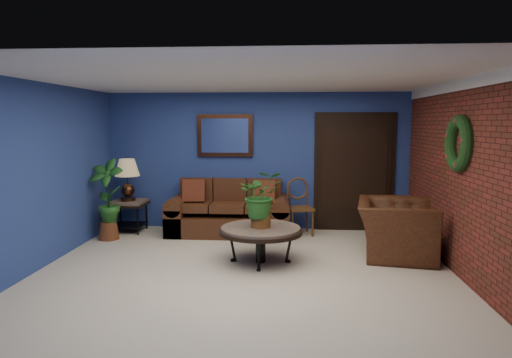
# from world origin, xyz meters

# --- Properties ---
(floor) EXTENTS (5.50, 5.50, 0.00)m
(floor) POSITION_xyz_m (0.00, 0.00, 0.00)
(floor) COLOR beige
(floor) RESTS_ON ground
(wall_back) EXTENTS (5.50, 0.04, 2.50)m
(wall_back) POSITION_xyz_m (0.00, 2.50, 1.25)
(wall_back) COLOR navy
(wall_back) RESTS_ON ground
(wall_left) EXTENTS (0.04, 5.00, 2.50)m
(wall_left) POSITION_xyz_m (-2.75, 0.00, 1.25)
(wall_left) COLOR navy
(wall_left) RESTS_ON ground
(wall_right_brick) EXTENTS (0.04, 5.00, 2.50)m
(wall_right_brick) POSITION_xyz_m (2.75, 0.00, 1.25)
(wall_right_brick) COLOR maroon
(wall_right_brick) RESTS_ON ground
(ceiling) EXTENTS (5.50, 5.00, 0.02)m
(ceiling) POSITION_xyz_m (0.00, 0.00, 2.50)
(ceiling) COLOR silver
(ceiling) RESTS_ON wall_back
(crown_molding) EXTENTS (0.03, 5.00, 0.14)m
(crown_molding) POSITION_xyz_m (2.72, 0.00, 2.43)
(crown_molding) COLOR white
(crown_molding) RESTS_ON wall_right_brick
(wall_mirror) EXTENTS (1.02, 0.06, 0.77)m
(wall_mirror) POSITION_xyz_m (-0.60, 2.46, 1.72)
(wall_mirror) COLOR #412314
(wall_mirror) RESTS_ON wall_back
(closet_door) EXTENTS (1.44, 0.06, 2.18)m
(closet_door) POSITION_xyz_m (1.75, 2.47, 1.05)
(closet_door) COLOR black
(closet_door) RESTS_ON wall_back
(wreath) EXTENTS (0.16, 0.72, 0.72)m
(wreath) POSITION_xyz_m (2.69, 0.05, 1.70)
(wreath) COLOR black
(wreath) RESTS_ON wall_right_brick
(sofa) EXTENTS (2.13, 0.92, 0.96)m
(sofa) POSITION_xyz_m (-0.47, 2.08, 0.31)
(sofa) COLOR #4E2C16
(sofa) RESTS_ON ground
(coffee_table) EXTENTS (1.18, 1.18, 0.50)m
(coffee_table) POSITION_xyz_m (0.18, 0.40, 0.45)
(coffee_table) COLOR #514C47
(coffee_table) RESTS_ON ground
(end_table) EXTENTS (0.62, 0.62, 0.57)m
(end_table) POSITION_xyz_m (-2.30, 2.05, 0.43)
(end_table) COLOR #514C47
(end_table) RESTS_ON ground
(table_lamp) EXTENTS (0.44, 0.44, 0.72)m
(table_lamp) POSITION_xyz_m (-2.30, 2.05, 1.03)
(table_lamp) COLOR #412314
(table_lamp) RESTS_ON end_table
(side_chair) EXTENTS (0.51, 0.51, 0.99)m
(side_chair) POSITION_xyz_m (0.76, 2.12, 0.56)
(side_chair) COLOR brown
(side_chair) RESTS_ON ground
(armchair) EXTENTS (1.30, 1.42, 0.82)m
(armchair) POSITION_xyz_m (2.15, 0.86, 0.41)
(armchair) COLOR #4E2C16
(armchair) RESTS_ON ground
(coffee_plant) EXTENTS (0.71, 0.65, 0.80)m
(coffee_plant) POSITION_xyz_m (0.18, 0.40, 0.94)
(coffee_plant) COLOR #5C3417
(coffee_plant) RESTS_ON coffee_table
(floor_plant) EXTENTS (0.39, 0.33, 0.81)m
(floor_plant) POSITION_xyz_m (2.35, 1.48, 0.42)
(floor_plant) COLOR #5C3417
(floor_plant) RESTS_ON ground
(tall_plant) EXTENTS (0.67, 0.54, 1.37)m
(tall_plant) POSITION_xyz_m (-2.45, 1.49, 0.73)
(tall_plant) COLOR brown
(tall_plant) RESTS_ON ground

